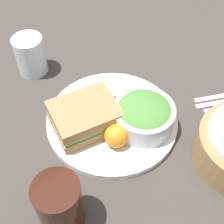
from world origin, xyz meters
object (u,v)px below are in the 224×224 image
Objects in this scene: dressing_cup at (121,93)px; water_glass at (30,55)px; sandwich at (85,116)px; drink_glass at (60,204)px; salad_bowl at (144,114)px; plate at (112,120)px.

dressing_cup is 0.25m from water_glass.
sandwich is at bearing 95.40° from water_glass.
drink_glass is at bearing 36.69° from dressing_cup.
sandwich is at bearing -31.27° from salad_bowl.
water_glass is at bearing -67.11° from salad_bowl.
water_glass is at bearing -59.09° from dressing_cup.
plate is at bearing 166.13° from sandwich.
salad_bowl is at bearing 112.89° from water_glass.
plate is 0.06m from dressing_cup.
plate is 2.53× the size of drink_glass.
plate is 2.01× the size of sandwich.
drink_glass is (0.23, 0.09, 0.01)m from salad_bowl.
water_glass reaches higher than dressing_cup.
salad_bowl is 0.09m from dressing_cup.
drink_glass is at bearing 20.75° from salad_bowl.
water_glass is (-0.11, -0.38, -0.01)m from drink_glass.
plate is at bearing -46.37° from salad_bowl.
drink_glass is 0.40m from water_glass.
drink_glass reaches higher than salad_bowl.
sandwich is 0.20m from drink_glass.
dressing_cup is (-0.00, -0.09, -0.02)m from salad_bowl.
sandwich is 1.26× the size of drink_glass.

